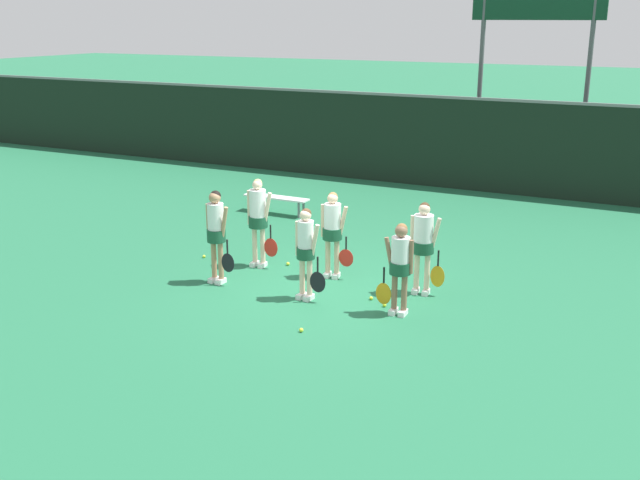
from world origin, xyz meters
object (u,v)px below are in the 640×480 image
at_px(tennis_ball_1, 371,298).
at_px(tennis_ball_2, 288,264).
at_px(scoreboard, 538,7).
at_px(player_2, 400,262).
at_px(tennis_ball_3, 384,305).
at_px(player_0, 216,229).
at_px(tennis_ball_0, 301,330).
at_px(player_4, 333,228).
at_px(bench_courtside, 276,199).
at_px(tennis_ball_4, 204,256).
at_px(player_5, 423,240).
at_px(player_1, 306,247).
at_px(player_3, 258,215).

distance_m(tennis_ball_1, tennis_ball_2, 2.51).
relative_size(scoreboard, player_2, 4.09).
bearing_deg(tennis_ball_3, player_0, -175.84).
bearing_deg(scoreboard, tennis_ball_0, -93.37).
height_order(player_2, player_4, player_4).
bearing_deg(tennis_ball_1, tennis_ball_3, -31.71).
bearing_deg(tennis_ball_2, bench_courtside, 122.91).
bearing_deg(tennis_ball_2, player_2, -25.87).
relative_size(tennis_ball_1, tennis_ball_4, 1.03).
height_order(bench_courtside, player_5, player_5).
bearing_deg(player_1, player_3, 150.21).
height_order(scoreboard, bench_courtside, scoreboard).
relative_size(player_5, tennis_ball_3, 25.09).
relative_size(player_1, tennis_ball_2, 23.41).
xyz_separation_m(scoreboard, player_2, (0.35, -11.85, -4.21)).
relative_size(player_0, player_3, 0.99).
height_order(bench_courtside, player_2, player_2).
xyz_separation_m(tennis_ball_1, tennis_ball_3, (0.34, -0.21, 0.00)).
xyz_separation_m(tennis_ball_1, tennis_ball_4, (-4.12, 0.68, -0.00)).
distance_m(player_4, tennis_ball_2, 1.50).
xyz_separation_m(player_3, tennis_ball_0, (2.33, -2.57, -1.04)).
bearing_deg(player_5, tennis_ball_1, -139.46).
distance_m(player_0, tennis_ball_4, 1.91).
xyz_separation_m(bench_courtside, player_0, (1.59, -5.04, 0.68)).
bearing_deg(bench_courtside, scoreboard, 55.42).
distance_m(scoreboard, player_2, 12.58).
distance_m(tennis_ball_2, tennis_ball_4, 1.87).
bearing_deg(tennis_ball_1, tennis_ball_2, 155.66).
distance_m(player_4, player_5, 1.86).
relative_size(player_1, tennis_ball_4, 25.95).
bearing_deg(player_4, player_3, 174.60).
bearing_deg(player_5, player_0, -167.90).
relative_size(player_1, tennis_ball_3, 24.51).
distance_m(player_2, tennis_ball_0, 2.04).
relative_size(bench_courtside, player_2, 1.11).
distance_m(scoreboard, tennis_ball_0, 14.26).
relative_size(tennis_ball_0, tennis_ball_3, 1.02).
bearing_deg(player_3, tennis_ball_0, -50.85).
distance_m(bench_courtside, tennis_ball_1, 6.49).
xyz_separation_m(player_0, tennis_ball_1, (2.99, 0.45, -1.04)).
bearing_deg(tennis_ball_4, scoreboard, 67.59).
relative_size(scoreboard, tennis_ball_3, 95.93).
xyz_separation_m(player_4, tennis_ball_2, (-1.12, 0.23, -0.97)).
bearing_deg(tennis_ball_4, player_1, -20.66).
relative_size(scoreboard, player_1, 3.91).
height_order(player_0, tennis_ball_0, player_0).
bearing_deg(player_5, tennis_ball_3, -116.40).
bearing_deg(tennis_ball_0, player_5, 65.73).
relative_size(scoreboard, player_3, 3.63).
relative_size(player_0, tennis_ball_1, 27.03).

